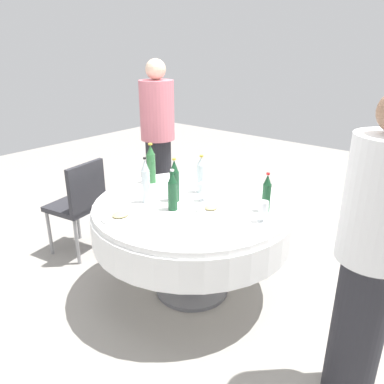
# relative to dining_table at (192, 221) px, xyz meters

# --- Properties ---
(ground_plane) EXTENTS (10.00, 10.00, 0.00)m
(ground_plane) POSITION_rel_dining_table_xyz_m (0.00, 0.00, -0.59)
(ground_plane) COLOR gray
(dining_table) EXTENTS (1.43, 1.43, 0.74)m
(dining_table) POSITION_rel_dining_table_xyz_m (0.00, 0.00, 0.00)
(dining_table) COLOR white
(dining_table) RESTS_ON ground_plane
(bottle_clear_left) EXTENTS (0.07, 0.07, 0.29)m
(bottle_clear_left) POSITION_rel_dining_table_xyz_m (-0.20, -0.08, 0.28)
(bottle_clear_left) COLOR silver
(bottle_clear_left) RESTS_ON dining_table
(bottle_clear_inner) EXTENTS (0.06, 0.06, 0.33)m
(bottle_clear_inner) POSITION_rel_dining_table_xyz_m (0.20, -0.26, 0.30)
(bottle_clear_inner) COLOR silver
(bottle_clear_inner) RESTS_ON dining_table
(bottle_dark_green_rear) EXTENTS (0.07, 0.07, 0.32)m
(bottle_dark_green_rear) POSITION_rel_dining_table_xyz_m (0.05, -0.12, 0.29)
(bottle_dark_green_rear) COLOR #194728
(bottle_dark_green_rear) RESTS_ON dining_table
(bottle_dark_green_north) EXTENTS (0.06, 0.06, 0.27)m
(bottle_dark_green_north) POSITION_rel_dining_table_xyz_m (-0.21, 0.47, 0.27)
(bottle_dark_green_north) COLOR #194728
(bottle_dark_green_north) RESTS_ON dining_table
(bottle_dark_green_right) EXTENTS (0.07, 0.07, 0.29)m
(bottle_dark_green_right) POSITION_rel_dining_table_xyz_m (0.18, -0.02, 0.28)
(bottle_dark_green_right) COLOR #194728
(bottle_dark_green_right) RESTS_ON dining_table
(bottle_green_mid) EXTENTS (0.07, 0.07, 0.33)m
(bottle_green_mid) POSITION_rel_dining_table_xyz_m (-0.12, -0.52, 0.30)
(bottle_green_mid) COLOR #2D6B38
(bottle_green_mid) RESTS_ON dining_table
(wine_glass_north) EXTENTS (0.07, 0.07, 0.13)m
(wine_glass_north) POSITION_rel_dining_table_xyz_m (-0.08, 0.04, 0.24)
(wine_glass_north) COLOR white
(wine_glass_north) RESTS_ON dining_table
(wine_glass_right) EXTENTS (0.06, 0.06, 0.14)m
(wine_glass_right) POSITION_rel_dining_table_xyz_m (-0.05, 0.54, 0.24)
(wine_glass_right) COLOR white
(wine_glass_right) RESTS_ON dining_table
(plate_far) EXTENTS (0.21, 0.21, 0.04)m
(plate_far) POSITION_rel_dining_table_xyz_m (0.03, 0.19, 0.16)
(plate_far) COLOR white
(plate_far) RESTS_ON dining_table
(plate_east) EXTENTS (0.24, 0.24, 0.04)m
(plate_east) POSITION_rel_dining_table_xyz_m (0.50, -0.19, 0.16)
(plate_east) COLOR white
(plate_east) RESTS_ON dining_table
(plate_front) EXTENTS (0.23, 0.23, 0.02)m
(plate_front) POSITION_rel_dining_table_xyz_m (-0.40, 0.06, 0.16)
(plate_front) COLOR white
(plate_front) RESTS_ON dining_table
(spoon_inner) EXTENTS (0.17, 0.09, 0.00)m
(spoon_inner) POSITION_rel_dining_table_xyz_m (0.34, 0.37, 0.15)
(spoon_inner) COLOR silver
(spoon_inner) RESTS_ON dining_table
(spoon_rear) EXTENTS (0.08, 0.17, 0.00)m
(spoon_rear) POSITION_rel_dining_table_xyz_m (-0.27, -0.28, 0.15)
(spoon_rear) COLOR silver
(spoon_rear) RESTS_ON dining_table
(person_left) EXTENTS (0.34, 0.34, 1.63)m
(person_left) POSITION_rel_dining_table_xyz_m (0.17, 1.24, 0.26)
(person_left) COLOR #26262B
(person_left) RESTS_ON ground_plane
(person_inner) EXTENTS (0.34, 0.34, 1.67)m
(person_inner) POSITION_rel_dining_table_xyz_m (-0.75, -1.07, 0.29)
(person_inner) COLOR #26262B
(person_inner) RESTS_ON ground_plane
(chair_mid) EXTENTS (0.46, 0.46, 0.87)m
(chair_mid) POSITION_rel_dining_table_xyz_m (0.19, -1.12, -0.07)
(chair_mid) COLOR #2D2D33
(chair_mid) RESTS_ON ground_plane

